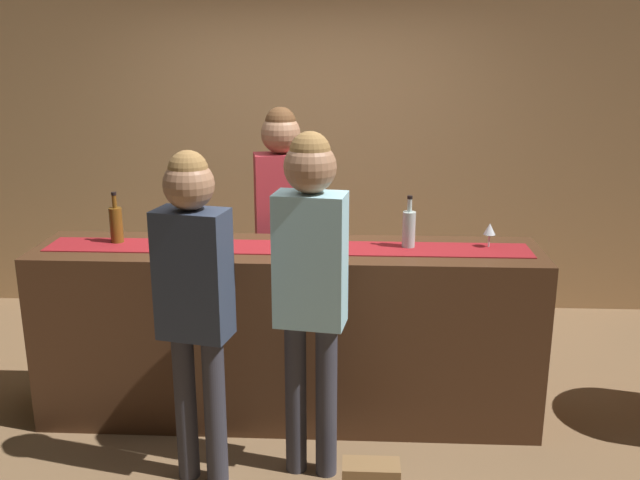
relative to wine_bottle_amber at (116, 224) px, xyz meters
name	(u,v)px	position (x,y,z in m)	size (l,w,h in m)	color
ground_plane	(289,412)	(1.00, -0.06, -1.16)	(10.00, 10.00, 0.00)	brown
back_wall	(308,134)	(1.00, 1.84, 0.29)	(6.00, 0.12, 2.90)	tan
bar_counter	(288,333)	(1.00, -0.06, -0.64)	(2.89, 0.60, 1.05)	#472B19
counter_runner_cloth	(287,247)	(1.00, -0.06, -0.11)	(2.75, 0.28, 0.01)	maroon
wine_bottle_amber	(116,224)	(0.00, 0.00, 0.00)	(0.07, 0.07, 0.30)	brown
wine_bottle_clear	(409,228)	(1.69, -0.01, 0.00)	(0.07, 0.07, 0.30)	#B2C6C1
wine_glass_near_customer	(317,232)	(1.17, -0.09, -0.01)	(0.07, 0.07, 0.14)	silver
wine_glass_mid_counter	(490,230)	(2.15, 0.01, -0.01)	(0.07, 0.07, 0.14)	silver
wine_glass_far_end	(165,231)	(0.31, -0.10, -0.01)	(0.07, 0.07, 0.14)	silver
bartender	(282,211)	(0.91, 0.52, -0.04)	(0.37, 0.27, 1.79)	#26262B
customer_sipping	(310,269)	(1.17, -0.65, -0.04)	(0.37, 0.25, 1.79)	#33333D
customer_browsing	(194,285)	(0.62, -0.74, -0.10)	(0.37, 0.27, 1.71)	#33333D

